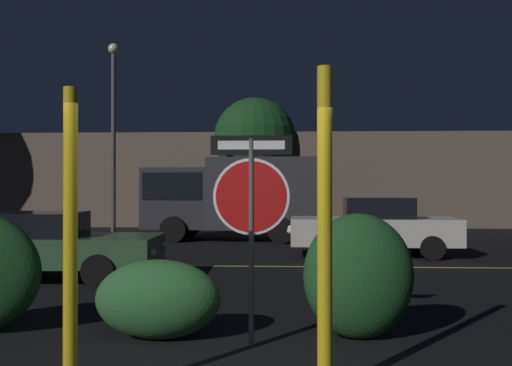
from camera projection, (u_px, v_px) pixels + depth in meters
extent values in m
cube|color=gold|center=(252.00, 266.00, 12.86)|extent=(42.72, 0.12, 0.01)
cylinder|color=#4C4C51|center=(251.00, 242.00, 6.47)|extent=(0.06, 0.06, 2.35)
cylinder|color=white|center=(251.00, 197.00, 6.48)|extent=(0.88, 0.01, 0.88)
cylinder|color=#B71414|center=(251.00, 197.00, 6.48)|extent=(0.81, 0.02, 0.81)
cube|color=black|center=(251.00, 145.00, 6.48)|extent=(0.93, 0.03, 0.22)
cube|color=white|center=(251.00, 145.00, 6.48)|extent=(0.76, 0.03, 0.10)
cylinder|color=yellow|center=(70.00, 246.00, 4.70)|extent=(0.12, 0.12, 2.63)
cylinder|color=yellow|center=(325.00, 230.00, 4.98)|extent=(0.13, 0.13, 2.86)
ellipsoid|color=#2D6633|center=(158.00, 299.00, 6.77)|extent=(1.50, 0.83, 0.94)
ellipsoid|color=#1E4C23|center=(358.00, 276.00, 6.77)|extent=(1.31, 0.80, 1.49)
cube|color=#335B38|center=(38.00, 250.00, 11.06)|extent=(4.68, 1.89, 0.55)
cube|color=black|center=(31.00, 224.00, 11.06)|extent=(1.89, 1.57, 0.46)
cylinder|color=black|center=(123.00, 259.00, 11.87)|extent=(0.60, 0.21, 0.60)
cylinder|color=black|center=(98.00, 271.00, 10.17)|extent=(0.60, 0.21, 0.60)
sphere|color=#F4EFCC|center=(164.00, 246.00, 11.55)|extent=(0.14, 0.14, 0.14)
sphere|color=#F4EFCC|center=(153.00, 252.00, 10.45)|extent=(0.14, 0.14, 0.14)
cube|color=silver|center=(373.00, 231.00, 14.82)|extent=(4.30, 1.81, 0.69)
cube|color=black|center=(378.00, 208.00, 14.81)|extent=(1.74, 1.51, 0.53)
cylinder|color=black|center=(323.00, 247.00, 14.09)|extent=(0.60, 0.21, 0.60)
cylinder|color=black|center=(321.00, 241.00, 15.73)|extent=(0.60, 0.21, 0.60)
cylinder|color=black|center=(432.00, 248.00, 13.90)|extent=(0.60, 0.21, 0.60)
cylinder|color=black|center=(418.00, 242.00, 15.54)|extent=(0.60, 0.21, 0.60)
sphere|color=#F4EFCC|center=(290.00, 231.00, 14.45)|extent=(0.14, 0.14, 0.14)
sphere|color=#F4EFCC|center=(290.00, 228.00, 15.50)|extent=(0.14, 0.14, 0.14)
cube|color=#2D2D33|center=(180.00, 198.00, 19.39)|extent=(2.34, 2.23, 2.02)
cube|color=black|center=(180.00, 186.00, 19.40)|extent=(2.13, 2.26, 0.89)
cube|color=#2D2D33|center=(264.00, 193.00, 19.05)|extent=(3.74, 2.46, 2.35)
cylinder|color=black|center=(173.00, 229.00, 18.33)|extent=(0.86, 0.34, 0.84)
cylinder|color=black|center=(189.00, 225.00, 20.43)|extent=(0.86, 0.34, 0.84)
cylinder|color=black|center=(281.00, 230.00, 17.91)|extent=(0.86, 0.34, 0.84)
cylinder|color=black|center=(286.00, 226.00, 20.02)|extent=(0.86, 0.34, 0.84)
cylinder|color=#4C4C51|center=(113.00, 147.00, 19.52)|extent=(0.16, 0.16, 6.34)
sphere|color=#F9E5B2|center=(114.00, 49.00, 19.54)|extent=(0.37, 0.37, 0.37)
cylinder|color=#422D1E|center=(255.00, 198.00, 25.14)|extent=(0.32, 0.32, 2.59)
sphere|color=#19471E|center=(255.00, 139.00, 25.15)|extent=(3.64, 3.64, 3.64)
cube|color=#6B5B4C|center=(281.00, 180.00, 26.35)|extent=(38.30, 3.29, 4.18)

